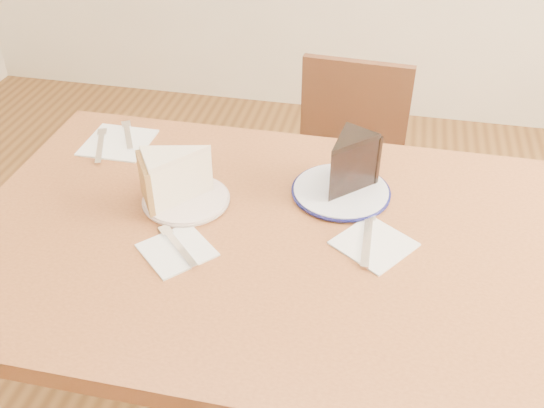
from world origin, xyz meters
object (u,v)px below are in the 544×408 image
at_px(plate_cream, 186,200).
at_px(chocolate_cake, 346,167).
at_px(chair_far, 343,183).
at_px(plate_navy, 341,191).
at_px(carrot_cake, 180,176).
at_px(table, 263,270).

relative_size(plate_cream, chocolate_cake, 1.48).
relative_size(chair_far, plate_navy, 3.89).
bearing_deg(chocolate_cake, carrot_cake, 42.43).
bearing_deg(plate_cream, chocolate_cake, 17.38).
bearing_deg(chocolate_cake, table, 76.47).
bearing_deg(carrot_cake, chair_far, 120.80).
distance_m(plate_cream, carrot_cake, 0.06).
xyz_separation_m(table, plate_cream, (-0.18, 0.07, 0.10)).
xyz_separation_m(chair_far, carrot_cake, (-0.30, -0.59, 0.37)).
distance_m(plate_navy, carrot_cake, 0.34).
distance_m(chair_far, carrot_cake, 0.75).
bearing_deg(plate_navy, chocolate_cake, 18.59).
distance_m(carrot_cake, chocolate_cake, 0.35).
xyz_separation_m(table, chair_far, (0.10, 0.66, -0.21)).
xyz_separation_m(table, chocolate_cake, (0.14, 0.17, 0.17)).
height_order(chair_far, plate_navy, chair_far).
height_order(table, plate_cream, plate_cream).
height_order(table, carrot_cake, carrot_cake).
bearing_deg(plate_navy, carrot_cake, -163.95).
distance_m(table, plate_navy, 0.24).
bearing_deg(chair_far, table, 84.87).
height_order(chair_far, chocolate_cake, chocolate_cake).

